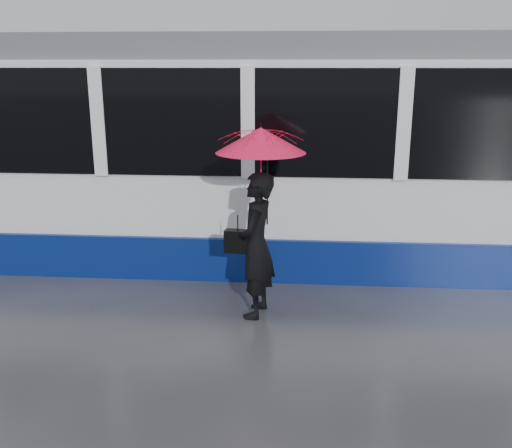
{
  "coord_description": "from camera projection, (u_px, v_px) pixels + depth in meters",
  "views": [
    {
      "loc": [
        0.61,
        -6.19,
        2.94
      ],
      "look_at": [
        0.09,
        0.35,
        1.1
      ],
      "focal_mm": 40.0,
      "sensor_mm": 36.0,
      "label": 1
    }
  ],
  "objects": [
    {
      "name": "handbag",
      "position": [
        238.0,
        241.0,
        6.76
      ],
      "size": [
        0.33,
        0.19,
        0.45
      ],
      "rotation": [
        0.0,
        0.0,
        -0.17
      ],
      "color": "black",
      "rests_on": "ground"
    },
    {
      "name": "tram",
      "position": [
        288.0,
        153.0,
        8.71
      ],
      "size": [
        26.0,
        2.56,
        3.35
      ],
      "color": "white",
      "rests_on": "ground"
    },
    {
      "name": "woman",
      "position": [
        256.0,
        246.0,
        6.73
      ],
      "size": [
        0.52,
        0.7,
        1.75
      ],
      "primitive_type": "imported",
      "rotation": [
        0.0,
        0.0,
        -1.74
      ],
      "color": "black",
      "rests_on": "ground"
    },
    {
      "name": "ground",
      "position": [
        246.0,
        320.0,
        6.79
      ],
      "size": [
        90.0,
        90.0,
        0.0
      ],
      "primitive_type": "plane",
      "color": "#2E2E33",
      "rests_on": "ground"
    },
    {
      "name": "umbrella",
      "position": [
        261.0,
        158.0,
        6.45
      ],
      "size": [
        1.19,
        1.19,
        1.18
      ],
      "rotation": [
        0.0,
        0.0,
        -0.17
      ],
      "color": "#EC134E",
      "rests_on": "ground"
    },
    {
      "name": "rails",
      "position": [
        261.0,
        253.0,
        9.18
      ],
      "size": [
        34.0,
        1.51,
        0.02
      ],
      "color": "#3F3D38",
      "rests_on": "ground"
    }
  ]
}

